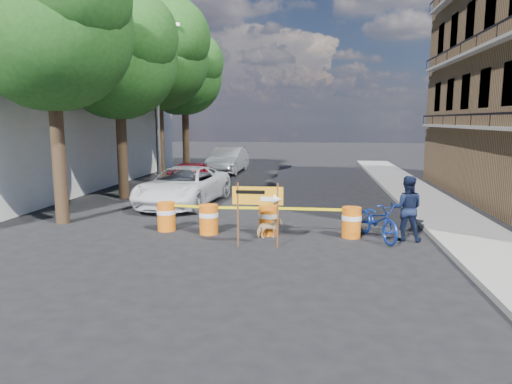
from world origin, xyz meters
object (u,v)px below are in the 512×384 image
(barrel_far_right, at_px, (351,222))
(barrel_mid_left, at_px, (209,219))
(bicycle, at_px, (378,203))
(pedestrian, at_px, (407,208))
(barrel_mid_right, at_px, (268,219))
(suv_white, at_px, (183,186))
(sedan_silver, at_px, (228,160))
(barrel_far_left, at_px, (166,216))
(sedan_red, at_px, (187,177))
(dog, at_px, (269,228))
(detour_sign, at_px, (264,201))

(barrel_far_right, bearing_deg, barrel_mid_left, -178.22)
(bicycle, bearing_deg, pedestrian, -23.16)
(pedestrian, xyz_separation_m, bicycle, (-0.81, 0.00, 0.14))
(barrel_mid_right, xyz_separation_m, suv_white, (-3.95, 4.52, 0.30))
(barrel_far_right, bearing_deg, pedestrian, -4.90)
(barrel_mid_left, bearing_deg, sedan_silver, 98.71)
(pedestrian, bearing_deg, barrel_far_right, 4.08)
(barrel_mid_left, bearing_deg, suv_white, 114.72)
(barrel_mid_left, height_order, suv_white, suv_white)
(barrel_mid_left, distance_m, sedan_silver, 16.19)
(sedan_silver, bearing_deg, barrel_far_right, -64.12)
(barrel_far_left, xyz_separation_m, barrel_mid_left, (1.41, -0.24, 0.00))
(barrel_mid_left, relative_size, pedestrian, 0.48)
(sedan_red, relative_size, sedan_silver, 0.84)
(barrel_mid_left, xyz_separation_m, dog, (1.88, -0.27, -0.17))
(pedestrian, height_order, sedan_silver, pedestrian)
(dog, distance_m, sedan_red, 9.55)
(barrel_far_left, xyz_separation_m, bicycle, (6.40, -0.24, 0.61))
(barrel_far_left, bearing_deg, sedan_red, 101.07)
(barrel_far_left, height_order, barrel_far_right, same)
(barrel_mid_right, xyz_separation_m, dog, (0.07, -0.40, -0.17))
(suv_white, bearing_deg, pedestrian, -24.19)
(barrel_far_left, distance_m, suv_white, 4.48)
(barrel_mid_right, height_order, bicycle, bicycle)
(detour_sign, xyz_separation_m, sedan_red, (-4.75, 9.24, -0.56))
(barrel_mid_left, distance_m, sedan_red, 8.49)
(suv_white, distance_m, sedan_silver, 11.35)
(bicycle, relative_size, sedan_silver, 0.42)
(barrel_far_right, distance_m, sedan_silver, 17.23)
(barrel_mid_right, relative_size, pedestrian, 0.48)
(barrel_mid_right, relative_size, sedan_red, 0.21)
(barrel_mid_left, height_order, sedan_silver, sedan_silver)
(barrel_mid_left, relative_size, detour_sign, 0.51)
(barrel_far_right, distance_m, dog, 2.43)
(barrel_mid_left, bearing_deg, bicycle, 0.02)
(detour_sign, bearing_deg, sedan_red, 116.44)
(barrel_mid_left, bearing_deg, detour_sign, -34.84)
(bicycle, bearing_deg, barrel_far_left, 154.67)
(barrel_far_left, distance_m, barrel_mid_right, 3.22)
(suv_white, height_order, sedan_red, suv_white)
(barrel_mid_left, height_order, pedestrian, pedestrian)
(dog, relative_size, sedan_red, 0.16)
(suv_white, bearing_deg, dog, -44.62)
(barrel_far_left, bearing_deg, barrel_mid_left, -9.83)
(barrel_mid_left, bearing_deg, barrel_far_right, 1.78)
(pedestrian, xyz_separation_m, suv_white, (-7.94, 4.65, -0.16))
(detour_sign, xyz_separation_m, pedestrian, (3.97, 1.28, -0.35))
(barrel_mid_left, distance_m, dog, 1.90)
(barrel_far_right, xyz_separation_m, sedan_silver, (-6.72, 15.86, 0.37))
(barrel_far_right, height_order, sedan_red, sedan_red)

